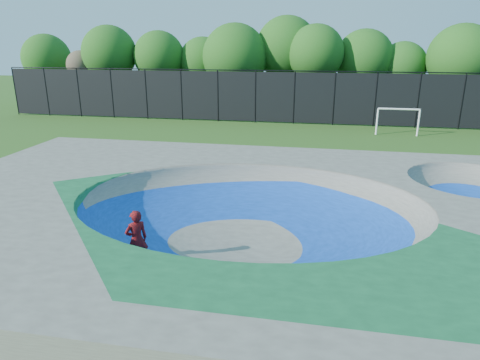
# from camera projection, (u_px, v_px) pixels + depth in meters

# --- Properties ---
(ground) EXTENTS (120.00, 120.00, 0.00)m
(ground) POSITION_uv_depth(u_px,v_px,m) (249.00, 243.00, 13.72)
(ground) COLOR #285016
(ground) RESTS_ON ground
(skate_deck) EXTENTS (22.00, 14.00, 1.50)m
(skate_deck) POSITION_uv_depth(u_px,v_px,m) (249.00, 221.00, 13.48)
(skate_deck) COLOR gray
(skate_deck) RESTS_ON ground
(skater) EXTENTS (0.75, 0.74, 1.75)m
(skater) POSITION_uv_depth(u_px,v_px,m) (137.00, 240.00, 11.94)
(skater) COLOR #B80E10
(skater) RESTS_ON ground
(skateboard) EXTENTS (0.73, 0.69, 0.05)m
(skateboard) POSITION_uv_depth(u_px,v_px,m) (139.00, 267.00, 12.20)
(skateboard) COLOR black
(skateboard) RESTS_ON ground
(soccer_goal) EXTENTS (2.81, 0.12, 1.85)m
(soccer_goal) POSITION_uv_depth(u_px,v_px,m) (398.00, 117.00, 28.84)
(soccer_goal) COLOR white
(soccer_goal) RESTS_ON ground
(fence) EXTENTS (48.09, 0.09, 4.04)m
(fence) POSITION_uv_depth(u_px,v_px,m) (294.00, 96.00, 32.68)
(fence) COLOR black
(fence) RESTS_ON ground
(treeline) EXTENTS (53.72, 7.15, 8.28)m
(treeline) POSITION_uv_depth(u_px,v_px,m) (317.00, 56.00, 36.27)
(treeline) COLOR #493924
(treeline) RESTS_ON ground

